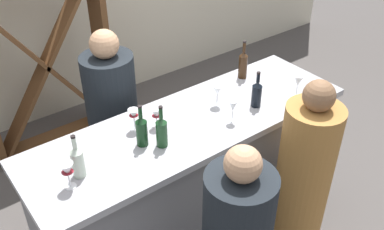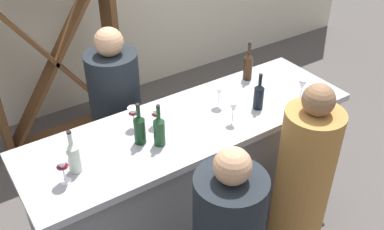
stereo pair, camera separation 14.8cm
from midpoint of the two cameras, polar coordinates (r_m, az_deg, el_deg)
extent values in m
plane|color=#4C4744|center=(3.61, 1.21, -13.70)|extent=(12.00, 12.00, 0.00)
cube|color=slate|center=(3.28, 1.31, -8.23)|extent=(2.27, 0.66, 0.93)
cube|color=#99999E|center=(2.97, 1.43, -1.22)|extent=(2.35, 0.74, 0.05)
cube|color=brown|center=(4.34, -9.50, 8.90)|extent=(0.06, 0.28, 1.70)
cube|color=brown|center=(4.59, -15.00, -2.31)|extent=(1.21, 0.28, 0.06)
cube|color=brown|center=(4.17, -16.66, 6.77)|extent=(1.12, 0.20, 1.60)
cube|color=brown|center=(4.17, -16.66, 6.77)|extent=(1.12, 0.20, 1.60)
cylinder|color=#B7C6B2|center=(2.57, -13.65, -5.72)|extent=(0.07, 0.07, 0.17)
cone|color=#B7C6B2|center=(2.51, -13.96, -3.95)|extent=(0.07, 0.07, 0.03)
cylinder|color=#B7C6B2|center=(2.48, -14.12, -3.02)|extent=(0.03, 0.03, 0.07)
cylinder|color=black|center=(2.46, -14.25, -2.25)|extent=(0.03, 0.03, 0.01)
cylinder|color=black|center=(2.72, -5.34, -2.18)|extent=(0.07, 0.07, 0.17)
cone|color=black|center=(2.66, -5.46, -0.40)|extent=(0.07, 0.07, 0.03)
cylinder|color=black|center=(2.63, -5.52, 0.54)|extent=(0.03, 0.03, 0.07)
cylinder|color=black|center=(2.61, -5.57, 1.31)|extent=(0.03, 0.03, 0.01)
cylinder|color=#193D1E|center=(2.70, -2.75, -2.40)|extent=(0.07, 0.07, 0.17)
cone|color=#193D1E|center=(2.64, -2.81, -0.60)|extent=(0.07, 0.07, 0.03)
cylinder|color=#193D1E|center=(2.61, -2.84, 0.35)|extent=(0.03, 0.03, 0.07)
cylinder|color=black|center=(2.58, -2.87, 1.13)|extent=(0.03, 0.03, 0.01)
cylinder|color=black|center=(3.09, 10.09, 2.16)|extent=(0.07, 0.07, 0.16)
cone|color=black|center=(3.04, 10.27, 3.71)|extent=(0.07, 0.07, 0.03)
cylinder|color=black|center=(3.02, 10.37, 4.52)|extent=(0.03, 0.03, 0.07)
cylinder|color=black|center=(3.00, 10.44, 5.18)|extent=(0.03, 0.03, 0.01)
cylinder|color=#331E0F|center=(3.44, 8.58, 6.07)|extent=(0.07, 0.07, 0.19)
cone|color=#331E0F|center=(3.39, 8.74, 7.72)|extent=(0.07, 0.07, 0.04)
cylinder|color=#331E0F|center=(3.36, 8.82, 8.59)|extent=(0.02, 0.02, 0.08)
cylinder|color=black|center=(3.34, 8.89, 9.29)|extent=(0.03, 0.03, 0.01)
cylinder|color=white|center=(3.29, 15.23, 1.99)|extent=(0.07, 0.07, 0.00)
cylinder|color=white|center=(3.27, 15.34, 2.62)|extent=(0.01, 0.01, 0.08)
cone|color=white|center=(3.23, 15.56, 3.89)|extent=(0.07, 0.07, 0.09)
cylinder|color=white|center=(2.96, 6.75, -0.92)|extent=(0.06, 0.06, 0.00)
cylinder|color=white|center=(2.94, 6.80, -0.29)|extent=(0.01, 0.01, 0.07)
cone|color=white|center=(2.89, 6.90, 0.97)|extent=(0.06, 0.06, 0.08)
cylinder|color=white|center=(2.57, -14.68, -8.43)|extent=(0.07, 0.07, 0.00)
cylinder|color=white|center=(2.54, -14.82, -7.72)|extent=(0.01, 0.01, 0.08)
cone|color=white|center=(2.49, -15.09, -6.31)|extent=(0.08, 0.08, 0.08)
cone|color=maroon|center=(2.51, -14.99, -6.81)|extent=(0.07, 0.07, 0.02)
cylinder|color=white|center=(3.12, 4.87, 1.27)|extent=(0.06, 0.06, 0.00)
cylinder|color=white|center=(3.10, 4.91, 1.95)|extent=(0.01, 0.01, 0.08)
cone|color=white|center=(3.06, 4.98, 3.15)|extent=(0.08, 0.08, 0.07)
cylinder|color=white|center=(2.92, -3.23, -1.30)|extent=(0.06, 0.06, 0.00)
cylinder|color=white|center=(2.90, -3.25, -0.79)|extent=(0.01, 0.01, 0.06)
cone|color=white|center=(2.86, -3.29, 0.33)|extent=(0.07, 0.07, 0.08)
cone|color=maroon|center=(2.88, -3.28, -0.13)|extent=(0.06, 0.06, 0.02)
cylinder|color=white|center=(2.91, -6.12, -1.57)|extent=(0.06, 0.06, 0.00)
cylinder|color=white|center=(2.88, -6.17, -0.87)|extent=(0.01, 0.01, 0.08)
cone|color=white|center=(2.84, -6.26, 0.38)|extent=(0.07, 0.07, 0.07)
cone|color=maroon|center=(2.85, -6.24, 0.01)|extent=(0.06, 0.06, 0.02)
cylinder|color=#9E6B33|center=(3.11, 15.56, -9.09)|extent=(0.40, 0.40, 1.22)
sphere|color=brown|center=(2.69, 17.82, 1.87)|extent=(0.20, 0.20, 0.20)
sphere|color=tan|center=(2.09, 7.37, -6.70)|extent=(0.19, 0.19, 0.19)
cylinder|color=black|center=(3.55, -8.48, -1.31)|extent=(0.45, 0.45, 1.27)
sphere|color=tan|center=(3.19, -9.58, 9.44)|extent=(0.22, 0.22, 0.22)
camera|label=1|loc=(0.07, -88.55, 0.99)|focal=40.58mm
camera|label=2|loc=(0.07, 91.45, -0.99)|focal=40.58mm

